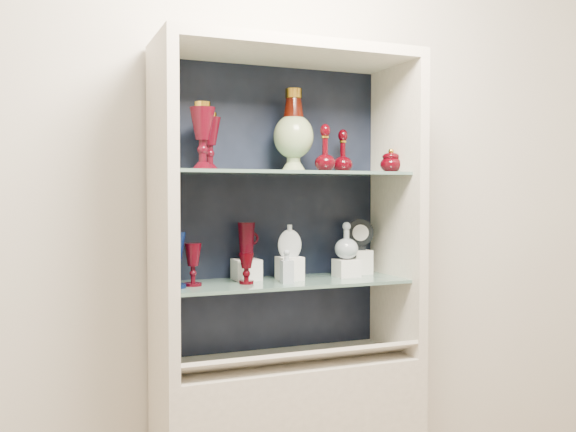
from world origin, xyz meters
name	(u,v)px	position (x,y,z in m)	size (l,w,h in m)	color
wall_back	(268,190)	(0.00, 1.75, 1.40)	(3.50, 0.02, 2.80)	beige
cabinet_back_panel	(271,208)	(0.00, 1.72, 1.32)	(0.98, 0.02, 1.15)	black
cabinet_side_left	(162,211)	(-0.48, 1.53, 1.32)	(0.04, 0.40, 1.15)	beige
cabinet_side_right	(397,208)	(0.48, 1.53, 1.32)	(0.04, 0.40, 1.15)	beige
cabinet_top_cap	(288,52)	(0.00, 1.53, 1.92)	(1.00, 0.40, 0.04)	beige
shelf_lower	(286,282)	(0.00, 1.55, 1.04)	(0.92, 0.34, 0.01)	slate
shelf_upper	(286,173)	(0.00, 1.55, 1.46)	(0.92, 0.34, 0.01)	slate
label_ledge	(299,358)	(0.00, 1.42, 0.78)	(0.92, 0.18, 0.01)	beige
label_card_0	(233,361)	(-0.26, 1.42, 0.80)	(0.10, 0.07, 0.00)	white
label_card_1	(303,354)	(0.01, 1.42, 0.80)	(0.10, 0.07, 0.00)	white
label_card_2	(378,346)	(0.33, 1.42, 0.80)	(0.10, 0.07, 0.00)	white
pedestal_lamp_left	(203,136)	(-0.33, 1.53, 1.59)	(0.09, 0.09, 0.24)	#41050F
pedestal_lamp_right	(210,142)	(-0.28, 1.61, 1.58)	(0.08, 0.08, 0.22)	#41050F
enamel_urn	(293,131)	(0.05, 1.60, 1.63)	(0.16, 0.16, 0.33)	#124D1D
ruby_decanter_a	(325,145)	(0.16, 1.54, 1.57)	(0.08, 0.08, 0.21)	#460108
ruby_decanter_b	(343,150)	(0.28, 1.62, 1.56)	(0.08, 0.08, 0.19)	#460108
lidded_bowl	(391,160)	(0.44, 1.51, 1.52)	(0.09, 0.09, 0.10)	#460108
cobalt_goblet	(174,260)	(-0.44, 1.52, 1.15)	(0.08, 0.08, 0.20)	#04113A
ruby_goblet_tall	(193,265)	(-0.37, 1.55, 1.13)	(0.06, 0.06, 0.16)	#41050F
ruby_goblet_small	(246,268)	(-0.17, 1.52, 1.11)	(0.06, 0.06, 0.11)	#460108
riser_ruby_pitcher	(246,270)	(-0.13, 1.63, 1.09)	(0.10, 0.10, 0.08)	silver
ruby_pitcher	(246,241)	(-0.13, 1.63, 1.20)	(0.11, 0.07, 0.14)	#41050F
clear_square_bottle	(287,267)	(-0.03, 1.48, 1.11)	(0.04, 0.04, 0.13)	#92A2AC
riser_flat_flask	(290,268)	(0.02, 1.56, 1.09)	(0.09, 0.09, 0.09)	silver
flat_flask	(290,240)	(0.02, 1.56, 1.20)	(0.09, 0.04, 0.13)	#ACB9BE
riser_clear_round_decanter	(346,268)	(0.27, 1.57, 1.08)	(0.09, 0.09, 0.07)	silver
clear_round_decanter	(346,242)	(0.27, 1.57, 1.19)	(0.10, 0.10, 0.14)	#92A2AC
riser_cameo_medallion	(360,262)	(0.36, 1.62, 1.10)	(0.08, 0.08, 0.10)	silver
cameo_medallion	(360,234)	(0.36, 1.62, 1.22)	(0.11, 0.04, 0.13)	black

